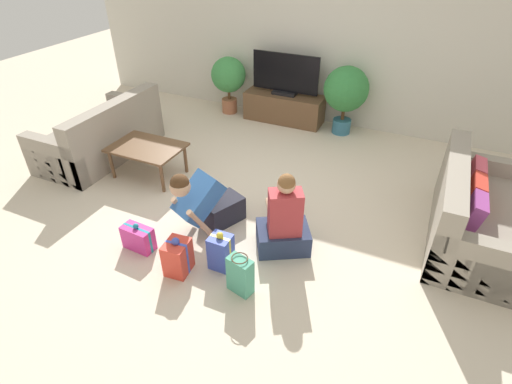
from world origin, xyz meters
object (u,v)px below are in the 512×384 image
(person_kneeling, at_px, (206,202))
(gift_bag_a, at_px, (240,275))
(coffee_table, at_px, (147,150))
(tv_console, at_px, (284,108))
(tv, at_px, (285,77))
(gift_box_a, at_px, (178,257))
(potted_plant_back_right, at_px, (346,91))
(sofa_left, at_px, (102,136))
(dog, at_px, (280,197))
(potted_plant_back_left, at_px, (228,77))
(person_sitting, at_px, (284,223))
(sofa_right, at_px, (476,216))
(gift_box_c, at_px, (138,238))
(gift_box_b, at_px, (221,251))

(person_kneeling, bearing_deg, gift_bag_a, -17.83)
(coffee_table, xyz_separation_m, gift_bag_a, (1.98, -1.30, -0.18))
(tv_console, height_order, tv, tv)
(gift_box_a, bearing_deg, tv_console, 95.67)
(potted_plant_back_right, relative_size, gift_bag_a, 2.62)
(tv_console, bearing_deg, sofa_left, -131.03)
(gift_box_a, relative_size, gift_bag_a, 1.01)
(dog, bearing_deg, gift_box_a, -121.58)
(potted_plant_back_left, relative_size, person_sitting, 1.05)
(tv_console, relative_size, dog, 2.56)
(sofa_right, relative_size, potted_plant_back_right, 1.66)
(tv_console, xyz_separation_m, gift_box_c, (-0.18, -3.58, -0.10))
(gift_box_a, bearing_deg, gift_box_b, 33.86)
(potted_plant_back_left, distance_m, person_kneeling, 3.24)
(sofa_right, distance_m, person_sitting, 1.98)
(tv_console, bearing_deg, sofa_right, -34.90)
(sofa_left, distance_m, coffee_table, 0.95)
(tv_console, bearing_deg, gift_box_c, -92.95)
(person_kneeling, relative_size, gift_bag_a, 2.07)
(potted_plant_back_left, distance_m, gift_box_a, 3.91)
(tv, bearing_deg, gift_box_c, -92.95)
(person_kneeling, xyz_separation_m, person_sitting, (0.86, 0.05, -0.04))
(coffee_table, height_order, person_sitting, person_sitting)
(sofa_right, distance_m, gift_box_a, 3.03)
(tv_console, bearing_deg, coffee_table, -112.24)
(tv_console, xyz_separation_m, dog, (0.90, -2.44, -0.00))
(tv, relative_size, person_sitting, 1.21)
(tv, height_order, person_sitting, tv)
(coffee_table, relative_size, person_kneeling, 1.09)
(coffee_table, distance_m, tv_console, 2.55)
(potted_plant_back_right, distance_m, gift_box_b, 3.46)
(potted_plant_back_right, xyz_separation_m, gift_bag_a, (0.01, -3.61, -0.49))
(potted_plant_back_right, distance_m, dog, 2.43)
(coffee_table, distance_m, gift_bag_a, 2.38)
(person_sitting, relative_size, gift_box_a, 2.23)
(person_sitting, height_order, gift_box_b, person_sitting)
(tv, bearing_deg, potted_plant_back_right, -2.87)
(potted_plant_back_left, xyz_separation_m, potted_plant_back_right, (2.00, 0.00, 0.06))
(potted_plant_back_left, xyz_separation_m, gift_bag_a, (2.01, -3.61, -0.43))
(tv, bearing_deg, gift_box_b, -78.49)
(gift_box_b, xyz_separation_m, gift_bag_a, (0.31, -0.21, 0.01))
(gift_box_a, bearing_deg, coffee_table, 135.13)
(potted_plant_back_left, distance_m, dog, 3.07)
(coffee_table, bearing_deg, potted_plant_back_left, 90.82)
(potted_plant_back_right, xyz_separation_m, gift_box_c, (-1.18, -3.53, -0.55))
(coffee_table, bearing_deg, tv, 67.76)
(sofa_left, bearing_deg, gift_box_b, 63.70)
(potted_plant_back_right, distance_m, person_sitting, 2.95)
(dog, bearing_deg, person_sitting, -72.97)
(gift_box_a, distance_m, gift_bag_a, 0.65)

